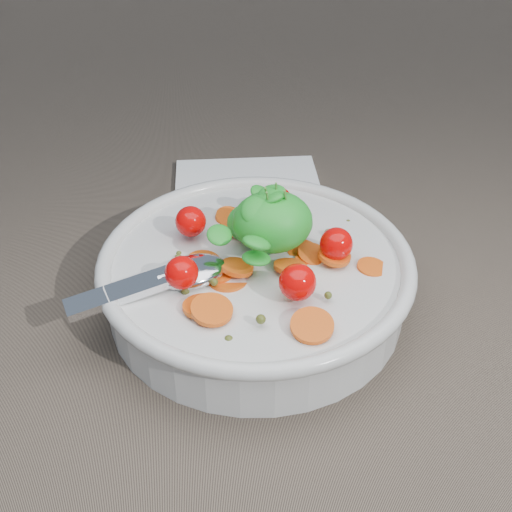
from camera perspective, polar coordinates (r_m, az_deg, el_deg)
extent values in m
plane|color=#706050|center=(0.61, -2.21, -4.64)|extent=(6.00, 6.00, 0.00)
cylinder|color=silver|center=(0.60, 0.00, -2.38)|extent=(0.27, 0.27, 0.05)
torus|color=silver|center=(0.58, 0.00, -0.37)|extent=(0.29, 0.29, 0.01)
cylinder|color=silver|center=(0.62, 0.00, -4.06)|extent=(0.14, 0.14, 0.01)
cylinder|color=brown|center=(0.60, 0.00, -2.38)|extent=(0.25, 0.25, 0.04)
cylinder|color=orange|center=(0.58, 5.01, -0.99)|extent=(0.05, 0.05, 0.02)
cylinder|color=orange|center=(0.57, 3.02, -0.92)|extent=(0.04, 0.03, 0.01)
cylinder|color=orange|center=(0.57, -3.45, -1.54)|extent=(0.03, 0.03, 0.01)
cylinder|color=orange|center=(0.57, -1.70, -1.01)|extent=(0.04, 0.04, 0.01)
cylinder|color=orange|center=(0.62, 2.78, 2.90)|extent=(0.04, 0.04, 0.01)
cylinder|color=orange|center=(0.52, -3.96, -4.78)|extent=(0.05, 0.05, 0.01)
cylinder|color=orange|center=(0.62, -1.43, 2.62)|extent=(0.03, 0.03, 0.00)
cylinder|color=orange|center=(0.65, 2.62, 3.67)|extent=(0.03, 0.03, 0.01)
cylinder|color=orange|center=(0.59, 5.05, 0.09)|extent=(0.04, 0.03, 0.01)
cylinder|color=orange|center=(0.53, -4.84, -4.45)|extent=(0.03, 0.03, 0.01)
cylinder|color=orange|center=(0.58, -4.70, -0.51)|extent=(0.03, 0.03, 0.01)
cylinder|color=orange|center=(0.64, -2.29, 3.37)|extent=(0.03, 0.03, 0.02)
cylinder|color=orange|center=(0.59, 10.28, -1.07)|extent=(0.04, 0.04, 0.01)
cylinder|color=orange|center=(0.63, -1.03, 2.22)|extent=(0.04, 0.04, 0.01)
cylinder|color=orange|center=(0.58, 6.98, 0.08)|extent=(0.04, 0.04, 0.01)
cylinder|color=orange|center=(0.60, 4.14, 0.39)|extent=(0.03, 0.03, 0.01)
cylinder|color=orange|center=(0.51, 5.01, -6.17)|extent=(0.04, 0.04, 0.01)
cylinder|color=orange|center=(0.56, -2.53, -2.38)|extent=(0.05, 0.05, 0.01)
sphere|color=#4B521B|center=(0.59, -6.93, -0.12)|extent=(0.01, 0.01, 0.01)
sphere|color=#4B521B|center=(0.59, 6.24, -0.14)|extent=(0.01, 0.01, 0.01)
sphere|color=#4B521B|center=(0.61, -0.83, 2.31)|extent=(0.01, 0.01, 0.01)
sphere|color=#4B521B|center=(0.62, 6.47, 2.07)|extent=(0.01, 0.01, 0.01)
sphere|color=#4B521B|center=(0.60, -6.87, 0.21)|extent=(0.01, 0.01, 0.01)
sphere|color=#4B521B|center=(0.55, -6.32, -3.10)|extent=(0.01, 0.01, 0.01)
sphere|color=#4B521B|center=(0.63, -5.56, 3.37)|extent=(0.01, 0.01, 0.01)
sphere|color=#4B521B|center=(0.54, 6.43, -3.49)|extent=(0.01, 0.01, 0.01)
sphere|color=#4B521B|center=(0.60, 4.19, 1.72)|extent=(0.01, 0.01, 0.01)
sphere|color=#4B521B|center=(0.55, -6.31, -3.20)|extent=(0.01, 0.01, 0.01)
sphere|color=#4B521B|center=(0.62, 6.27, 1.55)|extent=(0.01, 0.01, 0.01)
sphere|color=#4B521B|center=(0.51, -2.44, -7.44)|extent=(0.01, 0.01, 0.01)
sphere|color=#4B521B|center=(0.61, -3.51, 1.73)|extent=(0.01, 0.01, 0.01)
sphere|color=#4B521B|center=(0.51, 0.43, -5.64)|extent=(0.01, 0.01, 0.01)
sphere|color=#4B521B|center=(0.56, -5.50, -2.07)|extent=(0.01, 0.01, 0.01)
sphere|color=#4B521B|center=(0.64, -1.10, 3.86)|extent=(0.01, 0.01, 0.01)
sphere|color=#4B521B|center=(0.63, -1.16, 2.60)|extent=(0.01, 0.01, 0.01)
sphere|color=#4B521B|center=(0.57, -2.64, -1.98)|extent=(0.01, 0.01, 0.01)
sphere|color=#4B521B|center=(0.55, -3.74, -2.32)|extent=(0.01, 0.01, 0.01)
sphere|color=#4B521B|center=(0.64, 8.18, 2.99)|extent=(0.01, 0.01, 0.01)
sphere|color=#D70303|center=(0.58, 7.15, 1.07)|extent=(0.03, 0.03, 0.03)
sphere|color=#D70303|center=(0.63, 1.93, 4.88)|extent=(0.03, 0.03, 0.03)
sphere|color=#D70303|center=(0.60, -5.83, 3.07)|extent=(0.03, 0.03, 0.03)
sphere|color=#D70303|center=(0.54, -6.63, -1.48)|extent=(0.03, 0.03, 0.03)
sphere|color=#D70303|center=(0.53, 3.71, -2.35)|extent=(0.03, 0.03, 0.03)
ellipsoid|color=green|center=(0.57, 1.46, 3.06)|extent=(0.07, 0.06, 0.05)
ellipsoid|color=green|center=(0.59, -0.55, 2.95)|extent=(0.04, 0.04, 0.03)
ellipsoid|color=green|center=(0.57, 3.24, 4.00)|extent=(0.03, 0.03, 0.02)
ellipsoid|color=green|center=(0.57, 2.70, 3.95)|extent=(0.03, 0.02, 0.02)
ellipsoid|color=green|center=(0.57, 1.54, 3.45)|extent=(0.02, 0.02, 0.01)
ellipsoid|color=green|center=(0.60, -0.95, 3.82)|extent=(0.03, 0.02, 0.02)
ellipsoid|color=green|center=(0.57, 1.40, 5.51)|extent=(0.03, 0.03, 0.01)
ellipsoid|color=green|center=(0.56, -3.28, 1.88)|extent=(0.03, 0.03, 0.02)
ellipsoid|color=green|center=(0.56, 1.26, 4.53)|extent=(0.03, 0.02, 0.01)
ellipsoid|color=green|center=(0.57, 0.54, 3.96)|extent=(0.02, 0.02, 0.02)
ellipsoid|color=green|center=(0.56, -0.02, 4.10)|extent=(0.03, 0.03, 0.03)
ellipsoid|color=green|center=(0.55, 0.03, -0.20)|extent=(0.04, 0.04, 0.02)
ellipsoid|color=green|center=(0.58, 1.86, 4.72)|extent=(0.03, 0.02, 0.01)
ellipsoid|color=green|center=(0.57, 0.94, 2.88)|extent=(0.03, 0.03, 0.02)
ellipsoid|color=green|center=(0.56, 1.49, 4.71)|extent=(0.03, 0.03, 0.02)
ellipsoid|color=green|center=(0.56, 1.40, 4.67)|extent=(0.02, 0.02, 0.02)
ellipsoid|color=green|center=(0.53, 0.05, 1.17)|extent=(0.04, 0.03, 0.02)
ellipsoid|color=green|center=(0.63, 0.44, 5.52)|extent=(0.03, 0.02, 0.03)
ellipsoid|color=green|center=(0.56, 1.70, 4.47)|extent=(0.04, 0.03, 0.02)
ellipsoid|color=green|center=(0.56, 1.56, 5.19)|extent=(0.03, 0.02, 0.02)
cylinder|color=#4C8C33|center=(0.57, 1.14, 4.57)|extent=(0.01, 0.02, 0.05)
cylinder|color=#4C8C33|center=(0.57, 2.87, 4.11)|extent=(0.01, 0.01, 0.05)
cylinder|color=#4C8C33|center=(0.56, 1.19, 3.97)|extent=(0.01, 0.01, 0.05)
cylinder|color=#4C8C33|center=(0.57, 1.85, 4.51)|extent=(0.00, 0.00, 0.05)
ellipsoid|color=silver|center=(0.56, -5.69, -1.39)|extent=(0.07, 0.06, 0.02)
cube|color=silver|center=(0.55, -10.57, -2.75)|extent=(0.12, 0.06, 0.02)
cylinder|color=silver|center=(0.56, -7.64, -1.83)|extent=(0.03, 0.02, 0.01)
cube|color=white|center=(0.78, -0.69, 5.84)|extent=(0.18, 0.16, 0.01)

